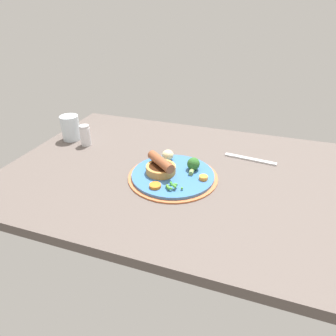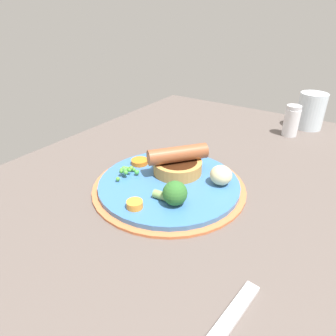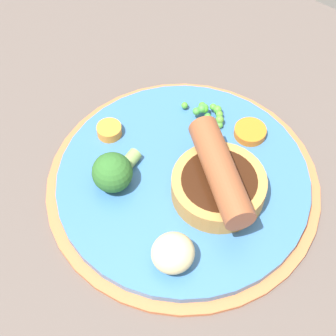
# 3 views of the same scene
# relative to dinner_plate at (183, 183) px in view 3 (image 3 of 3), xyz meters

# --- Properties ---
(dining_table) EXTENTS (1.10, 0.80, 0.03)m
(dining_table) POSITION_rel_dinner_plate_xyz_m (0.01, -0.05, -0.02)
(dining_table) COLOR #564C47
(dining_table) RESTS_ON ground
(dinner_plate) EXTENTS (0.29, 0.29, 0.01)m
(dinner_plate) POSITION_rel_dinner_plate_xyz_m (0.00, 0.00, 0.00)
(dinner_plate) COLOR #CC6B3D
(dinner_plate) RESTS_ON dining_table
(sausage_pudding) EXTENTS (0.11, 0.10, 0.05)m
(sausage_pudding) POSITION_rel_dinner_plate_xyz_m (0.04, 0.01, 0.03)
(sausage_pudding) COLOR #BC8442
(sausage_pudding) RESTS_ON dinner_plate
(pea_pile) EXTENTS (0.05, 0.04, 0.02)m
(pea_pile) POSITION_rel_dinner_plate_xyz_m (-0.03, 0.08, 0.02)
(pea_pile) COLOR #499242
(pea_pile) RESTS_ON dinner_plate
(broccoli_floret_near) EXTENTS (0.04, 0.06, 0.04)m
(broccoli_floret_near) POSITION_rel_dinner_plate_xyz_m (-0.05, -0.04, 0.03)
(broccoli_floret_near) COLOR #2D6628
(broccoli_floret_near) RESTS_ON dinner_plate
(potato_chunk_0) EXTENTS (0.05, 0.05, 0.04)m
(potato_chunk_0) POSITION_rel_dinner_plate_xyz_m (0.05, -0.08, 0.03)
(potato_chunk_0) COLOR beige
(potato_chunk_0) RESTS_ON dinner_plate
(carrot_slice_0) EXTENTS (0.04, 0.04, 0.01)m
(carrot_slice_0) POSITION_rel_dinner_plate_xyz_m (0.03, 0.09, 0.01)
(carrot_slice_0) COLOR orange
(carrot_slice_0) RESTS_ON dinner_plate
(carrot_slice_2) EXTENTS (0.03, 0.03, 0.01)m
(carrot_slice_2) POSITION_rel_dinner_plate_xyz_m (-0.10, 0.00, 0.01)
(carrot_slice_2) COLOR orange
(carrot_slice_2) RESTS_ON dinner_plate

